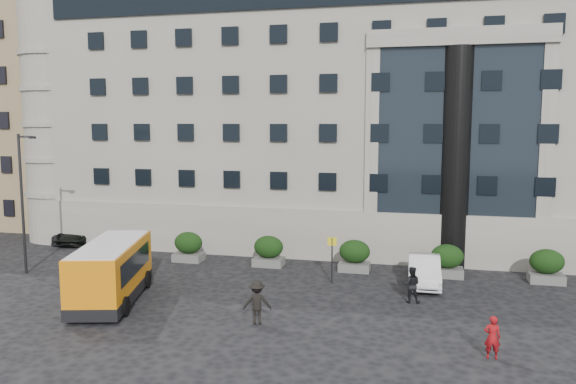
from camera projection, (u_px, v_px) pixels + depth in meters
The scene contains 20 objects.
ground at pixel (201, 305), 26.73m from camera, with size 120.00×120.00×0.00m, color black.
civic_building at pixel (371, 118), 45.51m from camera, with size 44.00×24.00×18.00m, color gray.
entrance_column at pixel (455, 159), 33.15m from camera, with size 1.80×1.80×13.00m, color black.
apartment_near at pixel (33, 107), 50.30m from camera, with size 14.00×14.00×20.00m, color #8E7552.
apartment_far at pixel (110, 103), 68.24m from camera, with size 13.00×13.00×22.00m, color #83644C.
hedge_a at pixel (188, 246), 35.07m from camera, with size 1.80×1.26×1.84m.
hedge_b at pixel (269, 251), 33.88m from camera, with size 1.80×1.26×1.84m.
hedge_c at pixel (355, 255), 32.69m from camera, with size 1.80×1.26×1.84m.
hedge_d at pixel (447, 260), 31.51m from camera, with size 1.80×1.26×1.84m.
hedge_e at pixel (547, 266), 30.32m from camera, with size 1.80×1.26×1.84m.
street_lamp at pixel (23, 198), 31.82m from camera, with size 1.16×0.18×8.00m.
bus_stop_sign at pixel (332, 252), 30.10m from camera, with size 0.50×0.08×2.52m.
minibus at pixel (112, 269), 27.08m from camera, with size 4.04×7.25×2.87m.
red_truck at pixel (132, 212), 44.12m from camera, with size 2.79×5.85×3.14m.
parked_car_c at pixel (79, 231), 41.20m from camera, with size 2.02×4.97×1.44m, color black.
parked_car_d at pixel (82, 233), 40.72m from camera, with size 2.26×4.90×1.36m, color black.
white_taxi at pixel (424, 270), 29.99m from camera, with size 1.64×4.70×1.55m, color white.
pedestrian_a at pixel (492, 337), 20.54m from camera, with size 0.59×0.39×1.62m, color maroon.
pedestrian_b at pixel (411, 285), 26.95m from camera, with size 0.86×0.67×1.76m, color black.
pedestrian_c at pixel (257, 302), 24.08m from camera, with size 1.23×0.70×1.90m, color black.
Camera 1 is at (9.97, -24.23, 8.62)m, focal length 35.00 mm.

